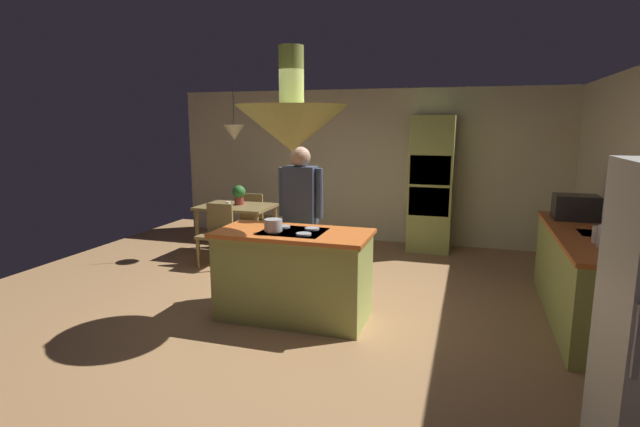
% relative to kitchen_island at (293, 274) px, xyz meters
% --- Properties ---
extents(ground, '(8.16, 8.16, 0.00)m').
position_rel_kitchen_island_xyz_m(ground, '(0.00, 0.20, -0.46)').
color(ground, '#AD7F51').
extents(wall_back, '(6.80, 0.10, 2.55)m').
position_rel_kitchen_island_xyz_m(wall_back, '(0.00, 3.65, 0.81)').
color(wall_back, beige).
rests_on(wall_back, ground).
extents(kitchen_island, '(1.57, 0.78, 0.94)m').
position_rel_kitchen_island_xyz_m(kitchen_island, '(0.00, 0.00, 0.00)').
color(kitchen_island, '#A8B259').
rests_on(kitchen_island, ground).
extents(counter_run_right, '(0.73, 2.45, 0.92)m').
position_rel_kitchen_island_xyz_m(counter_run_right, '(2.84, 0.80, 0.00)').
color(counter_run_right, '#A8B259').
rests_on(counter_run_right, ground).
extents(oven_tower, '(0.66, 0.62, 2.11)m').
position_rel_kitchen_island_xyz_m(oven_tower, '(1.10, 3.24, 0.59)').
color(oven_tower, '#A8B259').
rests_on(oven_tower, ground).
extents(dining_table, '(1.10, 0.81, 0.76)m').
position_rel_kitchen_island_xyz_m(dining_table, '(-1.70, 2.10, 0.19)').
color(dining_table, olive).
rests_on(dining_table, ground).
extents(person_at_island, '(0.53, 0.23, 1.74)m').
position_rel_kitchen_island_xyz_m(person_at_island, '(-0.15, 0.66, 0.54)').
color(person_at_island, tan).
rests_on(person_at_island, ground).
extents(range_hood, '(1.10, 1.10, 1.00)m').
position_rel_kitchen_island_xyz_m(range_hood, '(0.00, -0.00, 1.51)').
color(range_hood, '#A8B259').
extents(pendant_light_over_table, '(0.32, 0.32, 0.82)m').
position_rel_kitchen_island_xyz_m(pendant_light_over_table, '(-1.70, 2.10, 1.40)').
color(pendant_light_over_table, beige).
extents(chair_facing_island, '(0.40, 0.40, 0.87)m').
position_rel_kitchen_island_xyz_m(chair_facing_island, '(-1.70, 1.48, 0.04)').
color(chair_facing_island, olive).
rests_on(chair_facing_island, ground).
extents(chair_by_back_wall, '(0.40, 0.40, 0.87)m').
position_rel_kitchen_island_xyz_m(chair_by_back_wall, '(-1.70, 2.72, 0.04)').
color(chair_by_back_wall, olive).
rests_on(chair_by_back_wall, ground).
extents(potted_plant_on_table, '(0.20, 0.20, 0.30)m').
position_rel_kitchen_island_xyz_m(potted_plant_on_table, '(-1.69, 2.18, 0.46)').
color(potted_plant_on_table, '#99382D').
rests_on(potted_plant_on_table, dining_table).
extents(cup_on_table, '(0.07, 0.07, 0.09)m').
position_rel_kitchen_island_xyz_m(cup_on_table, '(-1.74, 1.90, 0.34)').
color(cup_on_table, white).
rests_on(cup_on_table, dining_table).
extents(canister_flour, '(0.11, 0.11, 0.20)m').
position_rel_kitchen_island_xyz_m(canister_flour, '(2.84, 0.20, 0.56)').
color(canister_flour, silver).
rests_on(canister_flour, counter_run_right).
extents(canister_sugar, '(0.12, 0.12, 0.15)m').
position_rel_kitchen_island_xyz_m(canister_sugar, '(2.84, 0.38, 0.53)').
color(canister_sugar, silver).
rests_on(canister_sugar, counter_run_right).
extents(microwave_on_counter, '(0.46, 0.36, 0.28)m').
position_rel_kitchen_island_xyz_m(microwave_on_counter, '(2.84, 1.52, 0.59)').
color(microwave_on_counter, '#232326').
rests_on(microwave_on_counter, counter_run_right).
extents(cooking_pot_on_cooktop, '(0.18, 0.18, 0.12)m').
position_rel_kitchen_island_xyz_m(cooking_pot_on_cooktop, '(-0.16, -0.13, 0.53)').
color(cooking_pot_on_cooktop, '#B2B2B7').
rests_on(cooking_pot_on_cooktop, kitchen_island).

